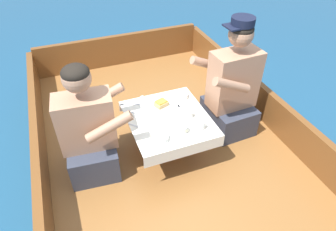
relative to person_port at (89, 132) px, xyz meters
name	(u,v)px	position (x,y,z in m)	size (l,w,h in m)	color
ground_plane	(162,157)	(0.61, 0.12, -0.62)	(60.00, 60.00, 0.00)	navy
boat_deck	(162,148)	(0.61, 0.12, -0.49)	(2.08, 3.04, 0.25)	brown
gunwale_port	(40,155)	(-0.40, 0.12, -0.21)	(0.06, 3.04, 0.32)	brown
gunwale_starboard	(260,100)	(1.63, 0.12, -0.21)	(0.06, 3.04, 0.32)	brown
bow_coaming	(120,50)	(0.61, 1.61, -0.18)	(1.96, 0.06, 0.37)	brown
cockpit_table	(168,121)	(0.61, -0.03, -0.05)	(0.63, 0.70, 0.35)	#B2B2B7
person_port	(89,132)	(0.00, 0.00, 0.00)	(0.55, 0.48, 0.93)	#333847
person_starboard	(232,90)	(1.23, 0.05, 0.05)	(0.54, 0.46, 1.05)	#333847
plate_sandwich	(162,106)	(0.62, 0.13, -0.01)	(0.21, 0.21, 0.01)	white
plate_bread	(164,123)	(0.56, -0.09, -0.01)	(0.20, 0.20, 0.01)	white
sandwich	(162,103)	(0.62, 0.13, 0.02)	(0.12, 0.11, 0.05)	tan
bowl_port_near	(181,95)	(0.82, 0.19, 0.01)	(0.12, 0.12, 0.04)	white
bowl_starboard_near	(161,137)	(0.47, -0.25, 0.01)	(0.11, 0.11, 0.04)	white
coffee_cup_port	(189,114)	(0.77, -0.08, 0.01)	(0.09, 0.06, 0.05)	white
coffee_cup_starboard	(201,125)	(0.80, -0.24, 0.02)	(0.09, 0.06, 0.06)	white
tin_can	(184,129)	(0.66, -0.23, 0.01)	(0.07, 0.07, 0.05)	silver
utensil_knife_port	(138,127)	(0.36, -0.06, -0.01)	(0.12, 0.14, 0.00)	silver
utensil_spoon_starboard	(142,99)	(0.50, 0.28, -0.01)	(0.07, 0.17, 0.01)	silver
utensil_fork_port	(128,105)	(0.36, 0.25, -0.01)	(0.17, 0.07, 0.00)	silver
utensil_knife_starboard	(136,113)	(0.39, 0.12, -0.01)	(0.15, 0.10, 0.00)	silver
utensil_fork_starboard	(181,110)	(0.75, 0.02, -0.01)	(0.02, 0.17, 0.00)	silver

